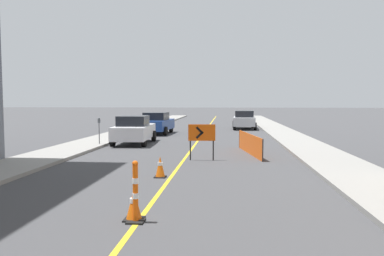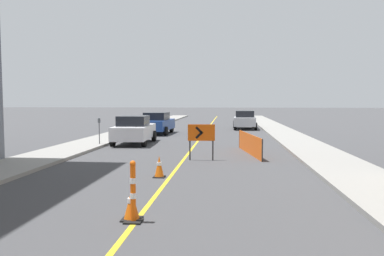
{
  "view_description": "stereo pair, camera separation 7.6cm",
  "coord_description": "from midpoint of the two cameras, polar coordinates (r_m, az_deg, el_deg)",
  "views": [
    {
      "loc": [
        1.76,
        9.32,
        2.41
      ],
      "look_at": [
        -0.07,
        28.78,
        1.0
      ],
      "focal_mm": 35.0,
      "sensor_mm": 36.0,
      "label": 1
    },
    {
      "loc": [
        1.84,
        9.33,
        2.41
      ],
      "look_at": [
        -0.07,
        28.78,
        1.0
      ],
      "focal_mm": 35.0,
      "sensor_mm": 36.0,
      "label": 2
    }
  ],
  "objects": [
    {
      "name": "traffic_cone_fifth",
      "position": [
        11.92,
        -4.83,
        -5.9
      ],
      "size": [
        0.36,
        0.36,
        0.68
      ],
      "color": "black",
      "rests_on": "ground_plane"
    },
    {
      "name": "parked_car_curb_far",
      "position": [
        32.64,
        8.11,
        1.25
      ],
      "size": [
        1.97,
        4.37,
        1.59
      ],
      "rotation": [
        0.0,
        0.0,
        -0.04
      ],
      "color": "#B7B7BC",
      "rests_on": "ground_plane"
    },
    {
      "name": "arrow_barricade_primary",
      "position": [
        15.17,
        1.57,
        -0.98
      ],
      "size": [
        1.1,
        0.15,
        1.47
      ],
      "rotation": [
        0.0,
        0.0,
        0.09
      ],
      "color": "#EF560C",
      "rests_on": "ground_plane"
    },
    {
      "name": "delineator_post_rear",
      "position": [
        7.61,
        -8.67,
        -10.14
      ],
      "size": [
        0.34,
        0.34,
        1.24
      ],
      "color": "black",
      "rests_on": "ground_plane"
    },
    {
      "name": "lane_stripe",
      "position": [
        25.37,
        1.51,
        -1.32
      ],
      "size": [
        0.12,
        69.03,
        0.01
      ],
      "color": "gold",
      "rests_on": "ground_plane"
    },
    {
      "name": "parking_meter_far_curb",
      "position": [
        20.49,
        -13.86,
        0.4
      ],
      "size": [
        0.12,
        0.11,
        1.41
      ],
      "color": "#4C4C51",
      "rests_on": "sidewalk_left"
    },
    {
      "name": "traffic_cone_fourth",
      "position": [
        7.82,
        -8.9,
        -11.48
      ],
      "size": [
        0.39,
        0.39,
        0.63
      ],
      "color": "black",
      "rests_on": "ground_plane"
    },
    {
      "name": "safety_mesh_fence",
      "position": [
        17.27,
        8.87,
        -2.41
      ],
      "size": [
        0.82,
        4.55,
        0.91
      ],
      "rotation": [
        0.0,
        0.0,
        1.74
      ],
      "color": "#EF560C",
      "rests_on": "ground_plane"
    },
    {
      "name": "parked_car_curb_near",
      "position": [
        21.35,
        -8.7,
        -0.25
      ],
      "size": [
        2.01,
        4.38,
        1.59
      ],
      "rotation": [
        0.0,
        0.0,
        0.05
      ],
      "color": "silver",
      "rests_on": "ground_plane"
    },
    {
      "name": "parked_car_curb_mid",
      "position": [
        27.54,
        -5.25,
        0.75
      ],
      "size": [
        2.04,
        4.39,
        1.59
      ],
      "rotation": [
        0.0,
        0.0,
        -0.06
      ],
      "color": "navy",
      "rests_on": "ground_plane"
    },
    {
      "name": "sidewalk_right",
      "position": [
        25.62,
        14.7,
        -1.26
      ],
      "size": [
        2.38,
        69.03,
        0.13
      ],
      "color": "gray",
      "rests_on": "ground_plane"
    },
    {
      "name": "sidewalk_left",
      "position": [
        26.43,
        -11.28,
        -1.05
      ],
      "size": [
        2.38,
        69.03,
        0.13
      ],
      "color": "gray",
      "rests_on": "ground_plane"
    }
  ]
}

